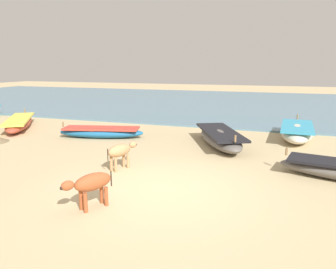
{
  "coord_description": "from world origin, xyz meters",
  "views": [
    {
      "loc": [
        2.36,
        -6.39,
        2.75
      ],
      "look_at": [
        -0.87,
        3.02,
        0.6
      ],
      "focal_mm": 34.4,
      "sensor_mm": 36.0,
      "label": 1
    }
  ],
  "objects_px": {
    "fishing_boat_3": "(297,132)",
    "fishing_boat_6": "(101,132)",
    "fishing_boat_4": "(220,138)",
    "fishing_boat_5": "(19,123)",
    "calf_near_rust": "(91,184)",
    "calf_far_tan": "(121,151)"
  },
  "relations": [
    {
      "from": "fishing_boat_4",
      "to": "fishing_boat_5",
      "type": "height_order",
      "value": "fishing_boat_4"
    },
    {
      "from": "fishing_boat_4",
      "to": "calf_near_rust",
      "type": "relative_size",
      "value": 3.63
    },
    {
      "from": "fishing_boat_3",
      "to": "fishing_boat_6",
      "type": "relative_size",
      "value": 0.97
    },
    {
      "from": "fishing_boat_4",
      "to": "fishing_boat_6",
      "type": "relative_size",
      "value": 1.1
    },
    {
      "from": "fishing_boat_4",
      "to": "calf_near_rust",
      "type": "height_order",
      "value": "fishing_boat_4"
    },
    {
      "from": "fishing_boat_3",
      "to": "fishing_boat_5",
      "type": "height_order",
      "value": "fishing_boat_3"
    },
    {
      "from": "calf_near_rust",
      "to": "calf_far_tan",
      "type": "relative_size",
      "value": 0.97
    },
    {
      "from": "fishing_boat_3",
      "to": "fishing_boat_6",
      "type": "height_order",
      "value": "fishing_boat_3"
    },
    {
      "from": "calf_far_tan",
      "to": "fishing_boat_3",
      "type": "bearing_deg",
      "value": -21.7
    },
    {
      "from": "fishing_boat_3",
      "to": "calf_near_rust",
      "type": "distance_m",
      "value": 8.71
    },
    {
      "from": "fishing_boat_3",
      "to": "calf_near_rust",
      "type": "xyz_separation_m",
      "value": [
        -4.05,
        -7.7,
        0.21
      ]
    },
    {
      "from": "fishing_boat_6",
      "to": "calf_far_tan",
      "type": "xyz_separation_m",
      "value": [
        2.49,
        -3.22,
        0.28
      ]
    },
    {
      "from": "fishing_boat_4",
      "to": "calf_near_rust",
      "type": "xyz_separation_m",
      "value": [
        -1.49,
        -5.83,
        0.22
      ]
    },
    {
      "from": "fishing_boat_3",
      "to": "fishing_boat_5",
      "type": "bearing_deg",
      "value": 100.23
    },
    {
      "from": "fishing_boat_6",
      "to": "calf_far_tan",
      "type": "height_order",
      "value": "calf_far_tan"
    },
    {
      "from": "fishing_boat_3",
      "to": "calf_far_tan",
      "type": "relative_size",
      "value": 3.09
    },
    {
      "from": "fishing_boat_4",
      "to": "fishing_boat_6",
      "type": "bearing_deg",
      "value": -112.09
    },
    {
      "from": "fishing_boat_4",
      "to": "fishing_boat_5",
      "type": "relative_size",
      "value": 0.95
    },
    {
      "from": "calf_near_rust",
      "to": "calf_far_tan",
      "type": "xyz_separation_m",
      "value": [
        -0.59,
        2.37,
        -0.0
      ]
    },
    {
      "from": "fishing_boat_6",
      "to": "calf_near_rust",
      "type": "bearing_deg",
      "value": 104.74
    },
    {
      "from": "fishing_boat_6",
      "to": "fishing_boat_4",
      "type": "bearing_deg",
      "value": 168.91
    },
    {
      "from": "fishing_boat_3",
      "to": "fishing_boat_6",
      "type": "xyz_separation_m",
      "value": [
        -7.13,
        -2.11,
        -0.08
      ]
    }
  ]
}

